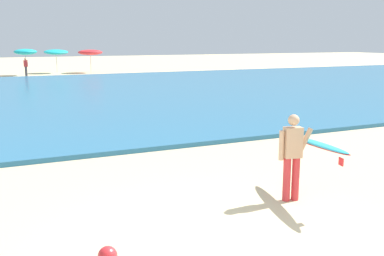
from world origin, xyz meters
name	(u,v)px	position (x,y,z in m)	size (l,w,h in m)	color
ground_plane	(224,243)	(0.00, 0.00, 0.00)	(160.00, 160.00, 0.00)	beige
sea	(49,96)	(0.00, 20.03, 0.07)	(120.00, 28.00, 0.14)	teal
surfer_with_board	(303,150)	(2.34, 1.10, 1.03)	(1.16, 2.44, 1.73)	red
beach_umbrella_5	(25,52)	(0.34, 36.89, 2.05)	(1.95, 1.96, 2.32)	beige
beach_umbrella_6	(56,52)	(3.20, 38.63, 1.96)	(2.22, 2.25, 2.27)	beige
beach_umbrella_7	(90,52)	(6.21, 37.72, 1.92)	(2.28, 2.29, 2.18)	beige
beachgoer_near_row_left	(26,67)	(0.18, 35.54, 0.84)	(0.32, 0.20, 1.58)	#383842
beach_ball	(108,256)	(-1.84, 0.07, 0.14)	(0.28, 0.28, 0.28)	red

